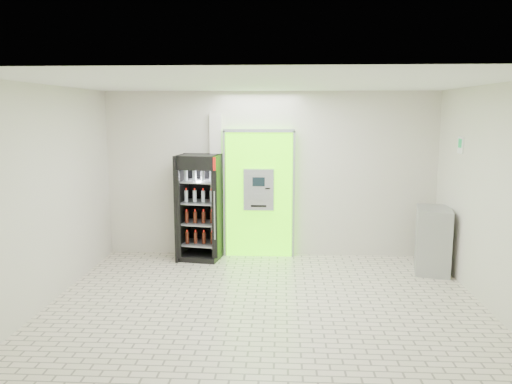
{
  "coord_description": "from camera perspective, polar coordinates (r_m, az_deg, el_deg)",
  "views": [
    {
      "loc": [
        0.21,
        -6.52,
        2.64
      ],
      "look_at": [
        -0.19,
        1.2,
        1.39
      ],
      "focal_mm": 35.0,
      "sensor_mm": 36.0,
      "label": 1
    }
  ],
  "objects": [
    {
      "name": "room_shell",
      "position": [
        6.58,
        1.12,
        2.23
      ],
      "size": [
        6.0,
        6.0,
        6.0
      ],
      "color": "beige",
      "rests_on": "ground"
    },
    {
      "name": "pillar",
      "position": [
        9.15,
        -4.53,
        0.76
      ],
      "size": [
        0.22,
        0.11,
        2.6
      ],
      "color": "silver",
      "rests_on": "ground"
    },
    {
      "name": "beverage_cooler",
      "position": [
        9.0,
        -6.4,
        -1.97
      ],
      "size": [
        0.8,
        0.75,
        1.89
      ],
      "rotation": [
        0.0,
        0.0,
        -0.16
      ],
      "color": "black",
      "rests_on": "ground"
    },
    {
      "name": "steel_cabinet",
      "position": [
        8.8,
        19.56,
        -5.18
      ],
      "size": [
        0.71,
        0.9,
        1.07
      ],
      "rotation": [
        0.0,
        0.0,
        -0.23
      ],
      "color": "#999BA0",
      "rests_on": "ground"
    },
    {
      "name": "exit_sign",
      "position": [
        8.41,
        22.34,
        4.99
      ],
      "size": [
        0.02,
        0.22,
        0.26
      ],
      "color": "white",
      "rests_on": "room_shell"
    },
    {
      "name": "ground",
      "position": [
        7.04,
        1.07,
        -12.82
      ],
      "size": [
        6.0,
        6.0,
        0.0
      ],
      "primitive_type": "plane",
      "color": "beige",
      "rests_on": "ground"
    },
    {
      "name": "atm_assembly",
      "position": [
        9.07,
        0.35,
        -0.12
      ],
      "size": [
        1.3,
        0.24,
        2.33
      ],
      "color": "#56FF02",
      "rests_on": "ground"
    }
  ]
}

